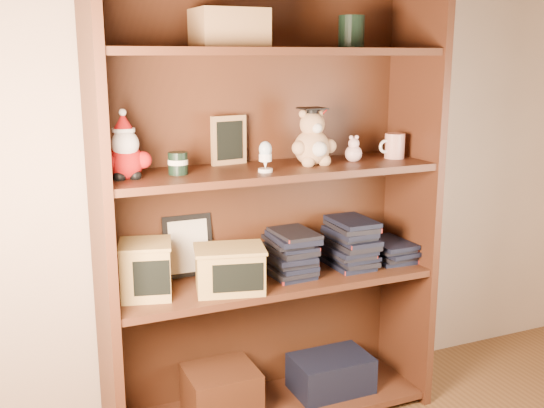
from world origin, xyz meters
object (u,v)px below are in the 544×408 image
at_px(treats_box, 146,269).
at_px(bookcase, 266,212).
at_px(teacher_mug, 394,146).
at_px(grad_teddy_bear, 313,143).

bearing_deg(treats_box, bookcase, 6.54).
distance_m(teacher_mug, treats_box, 1.01).
bearing_deg(grad_teddy_bear, teacher_mug, 1.03).
height_order(grad_teddy_bear, treats_box, grad_teddy_bear).
relative_size(bookcase, grad_teddy_bear, 7.77).
xyz_separation_m(bookcase, treats_box, (-0.45, -0.05, -0.14)).
xyz_separation_m(teacher_mug, treats_box, (-0.95, -0.00, -0.35)).
relative_size(grad_teddy_bear, teacher_mug, 1.96).
relative_size(grad_teddy_bear, treats_box, 1.01).
bearing_deg(bookcase, treats_box, -173.46).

